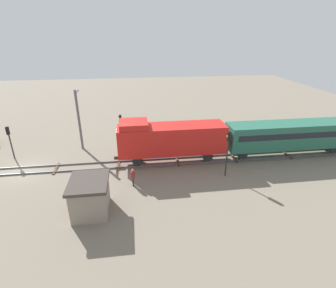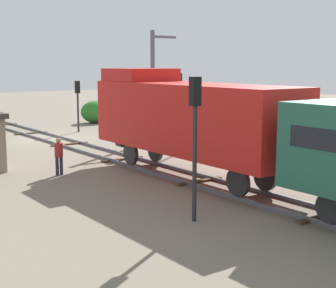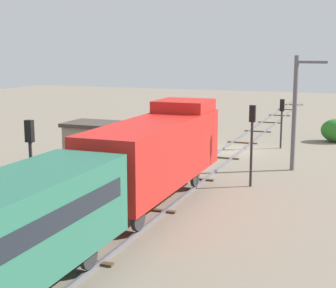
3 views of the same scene
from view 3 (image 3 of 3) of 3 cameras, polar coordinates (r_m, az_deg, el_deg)
ground_plane at (r=38.78m, az=7.22°, el=-0.68°), size 113.64×113.64×0.00m
railway_track at (r=38.77m, az=7.22°, el=-0.57°), size 2.40×75.76×0.16m
locomotive at (r=24.25m, az=-1.11°, el=-0.55°), size 2.90×11.60×4.60m
traffic_signal_near at (r=39.76m, az=12.50°, el=3.25°), size 0.32×0.34×3.75m
traffic_signal_mid at (r=28.06m, az=9.30°, el=1.47°), size 0.32×0.34×4.47m
traffic_signal_far at (r=21.65m, az=-14.97°, el=-1.15°), size 0.32×0.34×4.60m
worker_near_track at (r=41.54m, az=4.84°, el=1.49°), size 0.38×0.38×1.70m
worker_by_signal at (r=29.87m, az=-5.71°, el=-2.01°), size 0.38×0.38×1.70m
catenary_mast at (r=32.41m, az=13.97°, el=3.69°), size 1.94×0.28×7.07m
relay_hut at (r=34.15m, az=-8.21°, el=0.17°), size 3.50×2.90×2.74m
bush_near at (r=43.96m, az=18.08°, el=1.20°), size 2.10×1.72×1.53m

